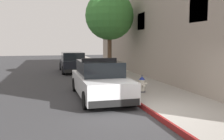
{
  "coord_description": "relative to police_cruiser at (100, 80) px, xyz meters",
  "views": [
    {
      "loc": [
        -3.27,
        -7.16,
        2.33
      ],
      "look_at": [
        -0.19,
        4.56,
        1.0
      ],
      "focal_mm": 39.97,
      "sensor_mm": 36.0,
      "label": 1
    }
  ],
  "objects": [
    {
      "name": "ground_plane",
      "position": [
        -3.47,
        6.9,
        -0.84
      ],
      "size": [
        33.5,
        60.0,
        0.2
      ],
      "primitive_type": "cube",
      "color": "#353538"
    },
    {
      "name": "sidewalk_pavement",
      "position": [
        2.53,
        6.9,
        -0.66
      ],
      "size": [
        2.82,
        60.0,
        0.17
      ],
      "primitive_type": "cube",
      "color": "#9E9991",
      "rests_on": "ground"
    },
    {
      "name": "curb_painted_edge",
      "position": [
        1.08,
        6.9,
        -0.66
      ],
      "size": [
        0.08,
        60.0,
        0.17
      ],
      "primitive_type": "cube",
      "color": "maroon",
      "rests_on": "ground"
    },
    {
      "name": "storefront_building",
      "position": [
        7.91,
        5.4,
        2.84
      ],
      "size": [
        8.17,
        23.24,
        7.15
      ],
      "color": "gray",
      "rests_on": "ground"
    },
    {
      "name": "police_cruiser",
      "position": [
        0.0,
        0.0,
        0.0
      ],
      "size": [
        1.94,
        4.84,
        1.68
      ],
      "color": "white",
      "rests_on": "ground"
    },
    {
      "name": "parked_car_silver_ahead",
      "position": [
        -0.12,
        9.9,
        -0.0
      ],
      "size": [
        1.94,
        4.84,
        1.56
      ],
      "color": "black",
      "rests_on": "ground"
    },
    {
      "name": "fire_hydrant",
      "position": [
        1.86,
        -0.18,
        -0.23
      ],
      "size": [
        0.44,
        0.4,
        0.76
      ],
      "color": "#4C4C51",
      "rests_on": "sidewalk_pavement"
    },
    {
      "name": "street_tree",
      "position": [
        2.03,
        6.33,
        3.4
      ],
      "size": [
        3.29,
        3.29,
        5.63
      ],
      "color": "brown",
      "rests_on": "sidewalk_pavement"
    }
  ]
}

